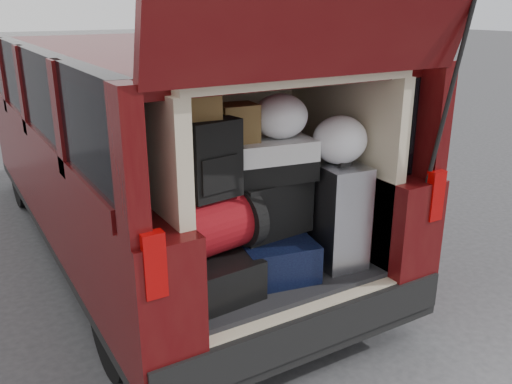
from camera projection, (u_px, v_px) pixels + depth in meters
ground at (277, 360)px, 3.32m from camera, size 80.00×80.00×0.00m
minivan at (158, 151)px, 4.53m from camera, size 1.90×5.35×2.77m
load_floor at (254, 301)px, 3.46m from camera, size 1.24×1.05×0.55m
black_hardshell at (208, 271)px, 3.02m from camera, size 0.45×0.59×0.22m
navy_hardshell at (271, 253)px, 3.23m from camera, size 0.51×0.59×0.23m
silver_roller at (334, 213)px, 3.30m from camera, size 0.31×0.45×0.63m
red_duffel at (211, 224)px, 2.94m from camera, size 0.55×0.40×0.33m
black_soft_case at (269, 206)px, 3.20m from camera, size 0.48×0.31×0.33m
backpack at (211, 159)px, 2.82m from camera, size 0.31×0.22×0.42m
twotone_duffel at (269, 160)px, 3.10m from camera, size 0.56×0.35×0.24m
grocery_sack_lower at (198, 101)px, 2.74m from camera, size 0.21×0.18×0.18m
grocery_sack_upper at (237, 123)px, 3.00m from camera, size 0.23×0.19×0.21m
plastic_bag_center at (280, 116)px, 3.06m from camera, size 0.34×0.32×0.25m
plastic_bag_right at (340, 140)px, 3.15m from camera, size 0.38×0.36×0.28m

